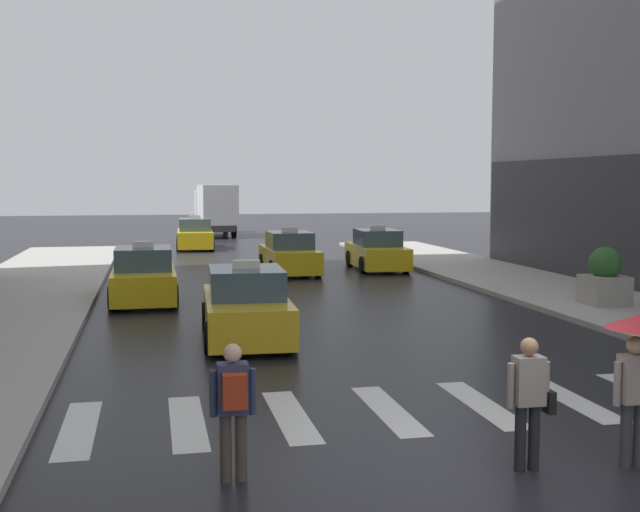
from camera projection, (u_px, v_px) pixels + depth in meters
name	position (u px, v px, depth m)	size (l,w,h in m)	color
ground_plane	(522.00, 475.00, 9.65)	(160.00, 160.00, 0.00)	black
crosswalk_markings	(435.00, 407.00, 12.58)	(11.30, 2.80, 0.01)	silver
taxi_lead	(246.00, 307.00, 17.93)	(2.09, 4.61, 1.80)	gold
taxi_second	(144.00, 277.00, 23.59)	(1.94, 4.55, 1.80)	yellow
taxi_third	(289.00, 255.00, 30.99)	(1.93, 4.54, 1.80)	yellow
taxi_fourth	(377.00, 252.00, 32.38)	(2.09, 4.61, 1.80)	yellow
taxi_fifth	(195.00, 235.00, 42.29)	(2.05, 4.60, 1.80)	yellow
box_truck	(216.00, 208.00, 52.58)	(2.42, 7.59, 3.35)	#2D2D2D
pedestrian_with_backpack	(233.00, 401.00, 9.34)	(0.55, 0.43, 1.65)	#473D33
pedestrian_with_handbag	(529.00, 396.00, 9.74)	(0.60, 0.24, 1.65)	black
planter_mid_block	(605.00, 279.00, 22.10)	(1.10, 1.10, 1.60)	#A8A399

